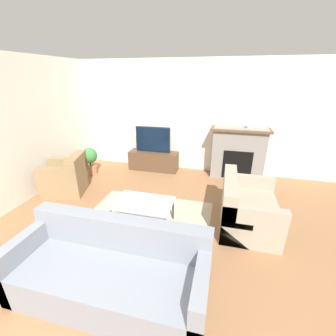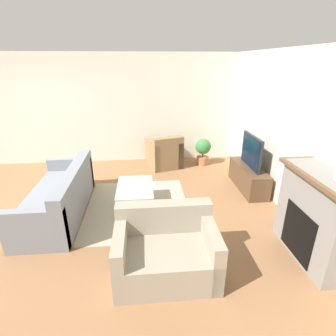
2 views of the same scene
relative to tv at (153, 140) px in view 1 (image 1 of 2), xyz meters
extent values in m
cube|color=silver|center=(0.46, 0.32, 0.54)|extent=(7.84, 0.06, 2.70)
cube|color=silver|center=(-1.99, -2.19, 0.54)|extent=(0.06, 7.96, 2.70)
cube|color=#B7A88E|center=(0.57, -2.29, -0.81)|extent=(2.15, 1.83, 0.00)
cube|color=gray|center=(2.09, 0.07, -0.21)|extent=(1.20, 0.44, 1.21)
cube|color=black|center=(2.09, -0.16, -0.43)|extent=(0.66, 0.01, 0.68)
cube|color=brown|center=(2.09, 0.04, 0.37)|extent=(1.32, 0.50, 0.05)
cube|color=brown|center=(0.00, 0.00, -0.57)|extent=(1.27, 0.41, 0.49)
cube|color=#232328|center=(0.00, 0.00, 0.00)|extent=(0.89, 0.05, 0.65)
cube|color=black|center=(0.00, -0.02, 0.00)|extent=(0.85, 0.01, 0.61)
cube|color=gray|center=(0.65, -3.66, -0.60)|extent=(2.15, 0.86, 0.42)
cube|color=gray|center=(0.65, -3.33, -0.19)|extent=(2.15, 0.20, 0.40)
cube|color=gray|center=(-0.35, -3.66, -0.48)|extent=(0.14, 0.86, 0.66)
cube|color=gray|center=(1.66, -3.66, -0.48)|extent=(0.14, 0.86, 0.66)
cube|color=#9E937F|center=(2.24, -1.91, -0.60)|extent=(0.87, 1.23, 0.42)
cube|color=#9E937F|center=(1.91, -1.91, -0.19)|extent=(0.20, 1.23, 0.40)
cube|color=#9E937F|center=(2.24, -2.46, -0.48)|extent=(0.87, 0.14, 0.66)
cube|color=#9E937F|center=(2.24, -1.37, -0.48)|extent=(0.87, 0.14, 0.66)
cube|color=#8C704C|center=(-1.43, -1.65, -0.60)|extent=(0.96, 0.93, 0.42)
cube|color=#8C704C|center=(-1.15, -1.57, -0.19)|extent=(0.40, 0.77, 0.40)
cube|color=#8C704C|center=(-1.52, -1.36, -0.48)|extent=(0.79, 0.36, 0.66)
cube|color=#8C704C|center=(-1.35, -1.94, -0.48)|extent=(0.79, 0.36, 0.66)
cylinder|color=#333338|center=(0.13, -2.60, -0.61)|extent=(0.04, 0.04, 0.40)
cylinder|color=#333338|center=(1.00, -2.60, -0.61)|extent=(0.04, 0.04, 0.40)
cylinder|color=#333338|center=(0.13, -2.05, -0.61)|extent=(0.04, 0.04, 0.40)
cylinder|color=#333338|center=(1.00, -2.05, -0.61)|extent=(0.04, 0.04, 0.40)
cube|color=silver|center=(0.57, -2.32, -0.41)|extent=(0.95, 0.63, 0.02)
cylinder|color=#AD704C|center=(-1.47, -0.64, -0.71)|extent=(0.31, 0.31, 0.20)
cylinder|color=#4C3823|center=(-1.47, -0.64, -0.55)|extent=(0.03, 0.03, 0.12)
sphere|color=#387F3D|center=(-1.47, -0.64, -0.34)|extent=(0.39, 0.39, 0.39)
cube|color=beige|center=(2.29, 0.07, 0.41)|extent=(0.11, 0.07, 0.03)
cylinder|color=beige|center=(2.29, 0.07, 0.51)|extent=(0.16, 0.07, 0.16)
cylinder|color=white|center=(2.29, 0.03, 0.51)|extent=(0.13, 0.00, 0.13)
camera|label=1|loc=(1.73, -5.26, 1.50)|focal=24.00mm
camera|label=2|loc=(4.79, -2.13, 1.67)|focal=28.00mm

